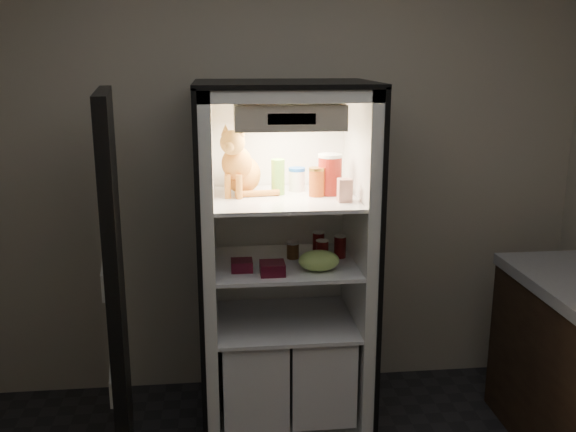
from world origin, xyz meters
name	(u,v)px	position (x,y,z in m)	size (l,w,h in m)	color
room_shell	(329,186)	(0.00, 0.00, 1.62)	(3.60, 3.60, 3.60)	white
refrigerator	(284,284)	(0.00, 1.38, 0.79)	(0.90, 0.72, 1.88)	white
fridge_door	(116,288)	(-0.84, 1.08, 0.91)	(0.17, 0.87, 1.85)	black
tabby_cat	(240,167)	(-0.23, 1.41, 1.43)	(0.32, 0.38, 0.38)	#B65B17
parmesan_shaker	(278,177)	(-0.03, 1.39, 1.38)	(0.07, 0.07, 0.19)	green
mayo_tub	(297,179)	(0.08, 1.47, 1.35)	(0.09, 0.09, 0.13)	white
salsa_jar	(317,182)	(0.17, 1.33, 1.36)	(0.08, 0.08, 0.15)	maroon
pepper_jar	(330,174)	(0.24, 1.36, 1.40)	(0.13, 0.13, 0.21)	maroon
cream_carton	(345,190)	(0.28, 1.19, 1.35)	(0.07, 0.07, 0.12)	silver
soda_can_a	(319,243)	(0.20, 1.45, 1.00)	(0.07, 0.07, 0.12)	black
soda_can_b	(340,247)	(0.30, 1.36, 1.00)	(0.07, 0.07, 0.12)	black
soda_can_c	(322,252)	(0.19, 1.28, 1.00)	(0.07, 0.07, 0.12)	black
condiment_jar	(293,250)	(0.05, 1.38, 0.99)	(0.07, 0.07, 0.09)	#503116
grape_bag	(319,261)	(0.15, 1.16, 0.99)	(0.21, 0.15, 0.10)	#8AAE51
berry_box_left	(242,265)	(-0.23, 1.20, 0.97)	(0.11, 0.11, 0.05)	#540E20
berry_box_right	(272,268)	(-0.08, 1.13, 0.97)	(0.12, 0.12, 0.06)	#540E20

